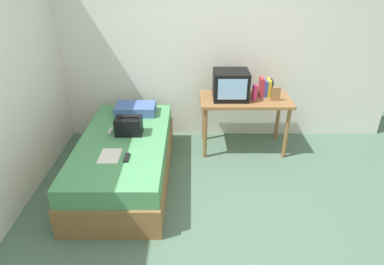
{
  "coord_description": "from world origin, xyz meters",
  "views": [
    {
      "loc": [
        -0.17,
        -2.47,
        2.34
      ],
      "look_at": [
        -0.16,
        1.01,
        0.51
      ],
      "focal_mm": 31.18,
      "sensor_mm": 36.0,
      "label": 1
    }
  ],
  "objects": [
    {
      "name": "ground_plane",
      "position": [
        0.0,
        0.0,
        0.0
      ],
      "size": [
        8.0,
        8.0,
        0.0
      ],
      "primitive_type": "plane",
      "color": "#4C6B56"
    },
    {
      "name": "book_row",
      "position": [
        0.78,
        1.63,
        0.85
      ],
      "size": [
        0.16,
        0.17,
        0.24
      ],
      "color": "#B72D33",
      "rests_on": "desk"
    },
    {
      "name": "remote_dark",
      "position": [
        -0.84,
        0.4,
        0.54
      ],
      "size": [
        0.04,
        0.16,
        0.02
      ],
      "primitive_type": "cube",
      "color": "black",
      "rests_on": "bed"
    },
    {
      "name": "pillow",
      "position": [
        -0.91,
        1.51,
        0.59
      ],
      "size": [
        0.51,
        0.32,
        0.12
      ],
      "primitive_type": "cube",
      "color": "#4766AD",
      "rests_on": "bed"
    },
    {
      "name": "remote_silver",
      "position": [
        -1.13,
        0.98,
        0.54
      ],
      "size": [
        0.04,
        0.14,
        0.02
      ],
      "primitive_type": "cube",
      "color": "#B7B7BC",
      "rests_on": "bed"
    },
    {
      "name": "water_bottle",
      "position": [
        0.61,
        1.47,
        0.84
      ],
      "size": [
        0.07,
        0.07,
        0.2
      ],
      "primitive_type": "cylinder",
      "color": "#E53372",
      "rests_on": "desk"
    },
    {
      "name": "handbag",
      "position": [
        -0.9,
        0.94,
        0.63
      ],
      "size": [
        0.3,
        0.2,
        0.22
      ],
      "color": "black",
      "rests_on": "bed"
    },
    {
      "name": "bed",
      "position": [
        -0.95,
        0.82,
        0.26
      ],
      "size": [
        1.0,
        2.0,
        0.53
      ],
      "color": "olive",
      "rests_on": "ground"
    },
    {
      "name": "magazine",
      "position": [
        -1.02,
        0.45,
        0.54
      ],
      "size": [
        0.21,
        0.29,
        0.01
      ],
      "primitive_type": "cube",
      "color": "white",
      "rests_on": "bed"
    },
    {
      "name": "desk",
      "position": [
        0.51,
        1.53,
        0.64
      ],
      "size": [
        1.16,
        0.6,
        0.74
      ],
      "color": "olive",
      "rests_on": "ground"
    },
    {
      "name": "picture_frame",
      "position": [
        0.88,
        1.45,
        0.82
      ],
      "size": [
        0.11,
        0.02,
        0.17
      ],
      "primitive_type": "cube",
      "color": "olive",
      "rests_on": "desk"
    },
    {
      "name": "tv",
      "position": [
        0.31,
        1.53,
        0.92
      ],
      "size": [
        0.44,
        0.39,
        0.36
      ],
      "color": "black",
      "rests_on": "desk"
    },
    {
      "name": "wall_back",
      "position": [
        0.0,
        2.0,
        1.3
      ],
      "size": [
        5.2,
        0.1,
        2.6
      ],
      "primitive_type": "cube",
      "color": "silver",
      "rests_on": "ground"
    }
  ]
}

